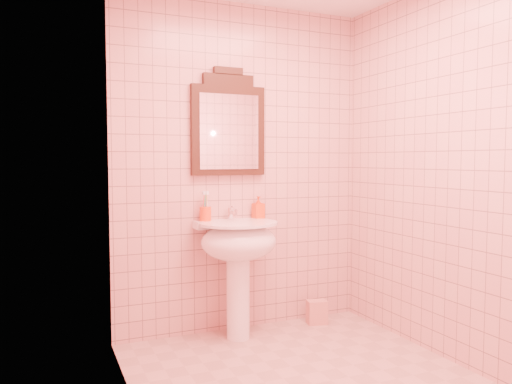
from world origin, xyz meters
name	(u,v)px	position (x,y,z in m)	size (l,w,h in m)	color
floor	(313,384)	(0.00, 0.00, 0.00)	(2.20, 2.20, 0.00)	tan
back_wall	(242,168)	(0.00, 1.10, 1.25)	(2.00, 0.02, 2.50)	#D79F96
pedestal_sink	(238,250)	(-0.12, 0.87, 0.66)	(0.58, 0.58, 0.86)	white
faucet	(232,213)	(-0.12, 1.01, 0.92)	(0.04, 0.16, 0.11)	white
mirror	(228,126)	(-0.12, 1.07, 1.57)	(0.58, 0.06, 0.81)	black
toothbrush_cup	(205,214)	(-0.32, 1.03, 0.92)	(0.09, 0.09, 0.20)	#E23F13
soap_dispenser	(258,207)	(0.11, 1.04, 0.95)	(0.08, 0.08, 0.17)	#DB4212
towel	(317,312)	(0.58, 0.93, 0.09)	(0.15, 0.10, 0.19)	tan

